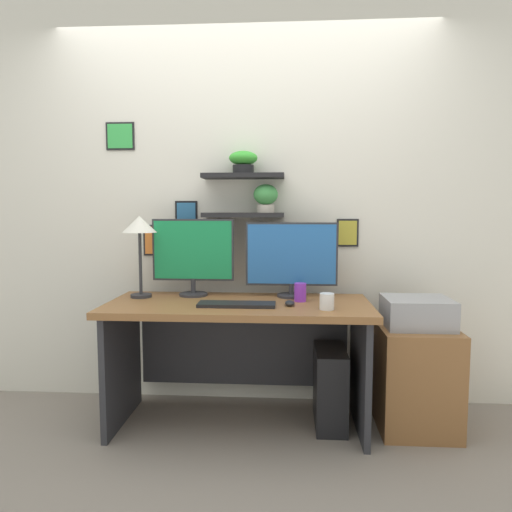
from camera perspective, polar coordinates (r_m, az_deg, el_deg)
ground_plane at (r=3.04m, az=-2.06°, el=-19.61°), size 8.00×8.00×0.00m
back_wall_assembly at (r=3.19m, az=-1.34°, el=6.59°), size 4.40×0.24×2.70m
desk at (r=2.91m, az=-1.99°, el=-9.54°), size 1.55×0.68×0.75m
monitor_left at (r=3.03m, az=-7.59°, el=0.23°), size 0.52×0.18×0.49m
monitor_right at (r=2.97m, az=4.31°, el=-0.18°), size 0.57×0.18×0.47m
keyboard at (r=2.70m, az=-2.35°, el=-5.85°), size 0.44×0.14×0.02m
computer_mouse at (r=2.72m, az=4.08°, el=-5.69°), size 0.06×0.09×0.03m
desk_lamp at (r=3.02m, az=-13.85°, el=3.02°), size 0.21×0.21×0.51m
coffee_mug at (r=2.63m, az=8.54°, el=-5.44°), size 0.08×0.08×0.09m
water_cup at (r=2.85m, az=5.35°, el=-4.37°), size 0.07×0.07×0.11m
drawer_cabinet at (r=3.05m, az=18.60°, el=-13.63°), size 0.44×0.50×0.61m
printer at (r=2.95m, az=18.83°, el=-6.44°), size 0.38×0.34×0.17m
computer_tower_right at (r=2.99m, az=8.91°, el=-15.31°), size 0.18×0.40×0.47m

